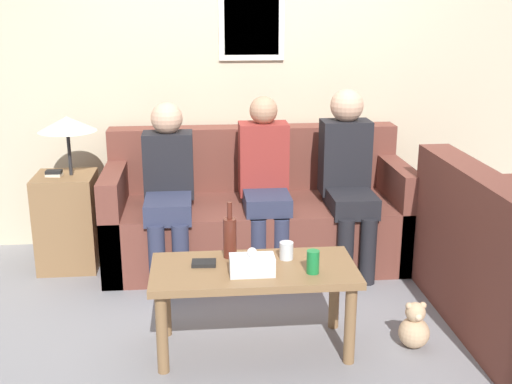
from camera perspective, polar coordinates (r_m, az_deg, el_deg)
ground_plane at (r=4.31m, az=0.74°, el=-8.42°), size 16.00×16.00×0.00m
wall_back at (r=4.90m, az=-0.44°, el=10.53°), size 9.00×0.08×2.60m
couch_main at (r=4.66m, az=0.08°, el=-2.12°), size 2.13×0.86×0.93m
coffee_table at (r=3.43m, az=-0.19°, el=-7.82°), size 1.08×0.51×0.48m
side_table_with_lamp at (r=4.67m, az=-16.39°, el=-1.50°), size 0.45×0.40×1.08m
wine_bottle at (r=3.49m, az=-2.34°, el=-3.97°), size 0.07×0.07×0.31m
drinking_glass at (r=3.49m, az=2.72°, el=-5.22°), size 0.08×0.08×0.10m
book_stack at (r=3.43m, az=-4.66°, el=-6.32°), size 0.13×0.09×0.02m
soda_can at (r=3.32m, az=5.08°, el=-6.21°), size 0.07×0.07×0.12m
tissue_box at (r=3.30m, az=-0.35°, el=-6.46°), size 0.23×0.12×0.14m
person_left at (r=4.38m, az=-7.80°, el=0.84°), size 0.34×0.63×1.17m
person_middle at (r=4.42m, az=0.80°, el=1.29°), size 0.34×0.58×1.20m
person_right at (r=4.48m, az=8.18°, el=1.76°), size 0.34×0.61×1.24m
teddy_bear at (r=3.67m, az=13.89°, el=-11.63°), size 0.17×0.17×0.27m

